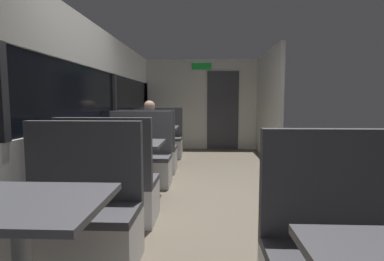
# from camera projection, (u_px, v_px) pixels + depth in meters

# --- Properties ---
(ground_plane) EXTENTS (3.30, 9.20, 0.02)m
(ground_plane) POSITION_uv_depth(u_px,v_px,m) (197.00, 204.00, 3.69)
(ground_plane) COLOR #665B4C
(carriage_window_panel_left) EXTENTS (0.09, 8.48, 2.30)m
(carriage_window_panel_left) POSITION_uv_depth(u_px,v_px,m) (79.00, 113.00, 3.64)
(carriage_window_panel_left) COLOR beige
(carriage_window_panel_left) RESTS_ON ground_plane
(carriage_end_bulkhead) EXTENTS (2.90, 0.11, 2.30)m
(carriage_end_bulkhead) POSITION_uv_depth(u_px,v_px,m) (204.00, 105.00, 7.75)
(carriage_end_bulkhead) COLOR beige
(carriage_end_bulkhead) RESTS_ON ground_plane
(carriage_aisle_panel_right) EXTENTS (0.08, 2.40, 2.30)m
(carriage_aisle_panel_right) POSITION_uv_depth(u_px,v_px,m) (268.00, 106.00, 6.50)
(carriage_aisle_panel_right) COLOR beige
(carriage_aisle_panel_right) RESTS_ON ground_plane
(dining_table_near_window) EXTENTS (0.90, 0.70, 0.74)m
(dining_table_near_window) POSITION_uv_depth(u_px,v_px,m) (20.00, 218.00, 1.59)
(dining_table_near_window) COLOR #9E9EA3
(dining_table_near_window) RESTS_ON ground_plane
(bench_near_window_facing_entry) EXTENTS (0.95, 0.50, 1.10)m
(bench_near_window_facing_entry) POSITION_uv_depth(u_px,v_px,m) (78.00, 222.00, 2.32)
(bench_near_window_facing_entry) COLOR silver
(bench_near_window_facing_entry) RESTS_ON ground_plane
(dining_table_mid_window) EXTENTS (0.90, 0.70, 0.74)m
(dining_table_mid_window) POSITION_uv_depth(u_px,v_px,m) (127.00, 150.00, 3.77)
(dining_table_mid_window) COLOR #9E9EA3
(dining_table_mid_window) RESTS_ON ground_plane
(bench_mid_window_facing_end) EXTENTS (0.95, 0.50, 1.10)m
(bench_mid_window_facing_end) POSITION_uv_depth(u_px,v_px,m) (110.00, 191.00, 3.10)
(bench_mid_window_facing_end) COLOR silver
(bench_mid_window_facing_end) RESTS_ON ground_plane
(bench_mid_window_facing_entry) EXTENTS (0.95, 0.50, 1.10)m
(bench_mid_window_facing_entry) POSITION_uv_depth(u_px,v_px,m) (139.00, 163.00, 4.49)
(bench_mid_window_facing_entry) COLOR silver
(bench_mid_window_facing_entry) RESTS_ON ground_plane
(dining_table_far_window) EXTENTS (0.90, 0.70, 0.74)m
(dining_table_far_window) POSITION_uv_depth(u_px,v_px,m) (155.00, 132.00, 5.94)
(dining_table_far_window) COLOR #9E9EA3
(dining_table_far_window) RESTS_ON ground_plane
(bench_far_window_facing_end) EXTENTS (0.95, 0.50, 1.10)m
(bench_far_window_facing_end) POSITION_uv_depth(u_px,v_px,m) (149.00, 154.00, 5.28)
(bench_far_window_facing_end) COLOR silver
(bench_far_window_facing_end) RESTS_ON ground_plane
(bench_far_window_facing_entry) EXTENTS (0.95, 0.50, 1.10)m
(bench_far_window_facing_entry) POSITION_uv_depth(u_px,v_px,m) (161.00, 142.00, 6.67)
(bench_far_window_facing_entry) COLOR silver
(bench_far_window_facing_entry) RESTS_ON ground_plane
(seated_passenger) EXTENTS (0.47, 0.55, 1.26)m
(seated_passenger) POSITION_uv_depth(u_px,v_px,m) (150.00, 141.00, 5.33)
(seated_passenger) COLOR #26262D
(seated_passenger) RESTS_ON ground_plane
(coffee_cup_primary) EXTENTS (0.07, 0.07, 0.09)m
(coffee_cup_primary) POSITION_uv_depth(u_px,v_px,m) (130.00, 139.00, 3.74)
(coffee_cup_primary) COLOR #26598C
(coffee_cup_primary) RESTS_ON dining_table_mid_window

